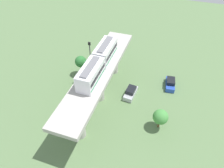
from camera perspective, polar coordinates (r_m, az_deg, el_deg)
name	(u,v)px	position (r m, az deg, el deg)	size (l,w,h in m)	color
ground_plane	(100,98)	(41.95, -3.40, -3.95)	(120.00, 120.00, 0.00)	#5B7A4C
viaduct	(99,78)	(38.13, -3.73, 1.74)	(5.20, 28.00, 7.28)	#B7B2AA
train	(98,62)	(36.31, -3.76, 6.02)	(2.64, 13.55, 3.24)	white
parked_car_blue	(170,83)	(45.65, 15.81, 0.14)	(2.30, 4.39, 1.76)	#284CB7
parked_car_silver	(131,92)	(42.15, 5.20, -2.34)	(2.17, 4.35, 1.76)	#B2B5BA
tree_near_viaduct	(160,117)	(36.22, 13.27, -8.88)	(2.64, 2.64, 4.07)	brown
tree_mid_lot	(81,62)	(45.87, -8.65, 6.10)	(2.54, 2.54, 4.76)	brown
signal_post	(91,61)	(42.34, -5.89, 6.29)	(0.44, 0.28, 9.88)	#4C4C51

